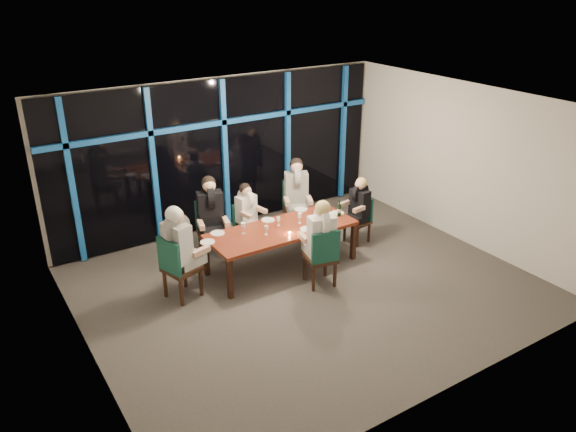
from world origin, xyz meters
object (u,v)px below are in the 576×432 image
at_px(chair_far_right, 296,204).
at_px(dining_table, 282,232).
at_px(diner_far_mid, 247,207).
at_px(water_pitcher, 318,216).
at_px(diner_end_right, 359,201).
at_px(chair_near_mid, 322,255).
at_px(chair_end_left, 176,265).
at_px(diner_end_left, 179,239).
at_px(wine_bottle, 339,210).
at_px(diner_near_mid, 321,230).
at_px(diner_far_left, 210,207).
at_px(chair_far_left, 211,226).
at_px(diner_far_right, 297,186).
at_px(chair_end_right, 360,217).
at_px(chair_far_mid, 245,223).

bearing_deg(chair_far_right, dining_table, -107.83).
xyz_separation_m(diner_far_mid, water_pitcher, (0.83, -1.06, 0.00)).
bearing_deg(diner_far_mid, diner_end_right, -36.60).
bearing_deg(diner_end_right, chair_near_mid, -65.88).
bearing_deg(chair_end_left, dining_table, -106.42).
distance_m(chair_near_mid, diner_end_left, 2.30).
distance_m(chair_far_right, diner_end_left, 3.07).
bearing_deg(chair_end_left, wine_bottle, -108.72).
bearing_deg(diner_near_mid, dining_table, -63.46).
relative_size(chair_near_mid, diner_far_left, 1.00).
relative_size(diner_end_left, wine_bottle, 3.46).
xyz_separation_m(diner_far_left, wine_bottle, (2.03, -1.06, -0.15)).
distance_m(chair_far_left, diner_end_left, 1.48).
bearing_deg(diner_end_left, diner_end_right, -105.88).
bearing_deg(diner_far_left, water_pitcher, -18.99).
bearing_deg(chair_far_right, water_pitcher, -80.21).
bearing_deg(diner_far_left, diner_far_right, 16.47).
relative_size(chair_end_right, diner_far_left, 0.85).
height_order(chair_end_left, diner_end_right, diner_end_right).
distance_m(dining_table, diner_far_mid, 0.98).
relative_size(chair_end_right, diner_end_left, 0.84).
bearing_deg(diner_near_mid, wine_bottle, -130.47).
relative_size(diner_far_right, wine_bottle, 3.39).
height_order(diner_far_left, diner_far_right, diner_far_left).
xyz_separation_m(dining_table, chair_end_right, (1.82, 0.08, -0.19)).
height_order(dining_table, water_pitcher, water_pitcher).
xyz_separation_m(diner_far_left, diner_end_right, (2.63, -0.87, -0.17)).
distance_m(dining_table, chair_far_left, 1.34).
bearing_deg(wine_bottle, chair_near_mid, -139.62).
relative_size(diner_far_left, diner_near_mid, 1.03).
bearing_deg(dining_table, chair_near_mid, -77.62).
xyz_separation_m(chair_end_left, diner_far_left, (1.06, 0.95, 0.41)).
distance_m(diner_far_right, diner_near_mid, 1.97).
distance_m(chair_far_mid, water_pitcher, 1.45).
bearing_deg(chair_far_right, chair_end_left, -134.69).
relative_size(diner_far_mid, wine_bottle, 2.81).
bearing_deg(diner_far_right, wine_bottle, -55.65).
xyz_separation_m(dining_table, chair_far_mid, (-0.16, 1.03, -0.19)).
xyz_separation_m(diner_far_left, diner_end_left, (-0.97, -0.93, 0.02)).
bearing_deg(chair_far_left, chair_near_mid, -46.63).
height_order(diner_far_right, diner_end_left, diner_end_left).
relative_size(chair_far_mid, chair_end_right, 0.99).
xyz_separation_m(dining_table, water_pitcher, (0.68, -0.10, 0.16)).
xyz_separation_m(chair_far_right, water_pitcher, (-0.32, -1.18, 0.25)).
bearing_deg(chair_far_mid, diner_far_mid, -90.00).
height_order(diner_end_right, wine_bottle, diner_end_right).
height_order(chair_far_left, chair_far_mid, chair_far_left).
distance_m(chair_far_left, chair_far_right, 1.86).
bearing_deg(chair_far_left, chair_far_right, 16.27).
distance_m(dining_table, diner_end_right, 1.75).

